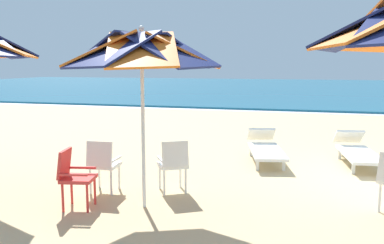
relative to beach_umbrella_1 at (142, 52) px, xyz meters
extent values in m
cube|color=#19607F|center=(3.92, 31.03, -2.18)|extent=(80.00, 36.00, 0.10)
cube|color=white|center=(3.92, 12.73, -2.23)|extent=(80.00, 0.70, 0.01)
cube|color=navy|center=(2.90, -0.01, 0.27)|extent=(1.42, 1.33, 0.57)
cube|color=orange|center=(2.90, -0.48, 0.27)|extent=(1.40, 1.34, 0.57)
cylinder|color=white|center=(3.27, 0.68, -2.02)|extent=(0.04, 0.04, 0.41)
cylinder|color=silver|center=(0.00, 0.00, -1.18)|extent=(0.05, 0.05, 2.10)
cube|color=orange|center=(0.50, 0.21, 0.03)|extent=(1.24, 1.19, 0.51)
cube|color=navy|center=(0.21, 0.50, 0.03)|extent=(1.18, 1.26, 0.51)
cube|color=orange|center=(-0.21, 0.50, 0.03)|extent=(1.19, 1.24, 0.51)
cube|color=navy|center=(-0.50, 0.21, 0.03)|extent=(1.26, 1.18, 0.51)
cube|color=orange|center=(-0.50, -0.21, 0.03)|extent=(1.24, 1.19, 0.51)
cube|color=navy|center=(-0.21, -0.50, 0.03)|extent=(1.18, 1.26, 0.51)
cube|color=orange|center=(0.21, -0.50, 0.03)|extent=(1.19, 1.24, 0.51)
cube|color=navy|center=(0.50, -0.21, 0.03)|extent=(1.26, 1.18, 0.51)
sphere|color=silver|center=(0.00, 0.00, 0.32)|extent=(0.08, 0.08, 0.08)
cube|color=white|center=(-0.90, 0.52, -1.79)|extent=(0.48, 0.48, 0.05)
cube|color=white|center=(-0.88, 0.32, -1.57)|extent=(0.42, 0.13, 0.40)
cube|color=white|center=(-1.10, 0.51, -1.68)|extent=(0.07, 0.40, 0.03)
cube|color=white|center=(-0.70, 0.54, -1.68)|extent=(0.07, 0.40, 0.03)
cylinder|color=white|center=(-1.09, 0.68, -2.02)|extent=(0.04, 0.04, 0.41)
cylinder|color=white|center=(-0.74, 0.71, -2.02)|extent=(0.04, 0.04, 0.41)
cylinder|color=white|center=(-1.06, 0.33, -2.02)|extent=(0.04, 0.04, 0.41)
cylinder|color=white|center=(-0.71, 0.36, -2.02)|extent=(0.04, 0.04, 0.41)
cube|color=white|center=(0.16, 0.83, -1.79)|extent=(0.60, 0.60, 0.05)
cube|color=white|center=(0.27, 0.66, -1.57)|extent=(0.41, 0.30, 0.40)
cube|color=white|center=(-0.01, 0.72, -1.68)|extent=(0.24, 0.36, 0.03)
cube|color=white|center=(0.33, 0.93, -1.68)|extent=(0.24, 0.36, 0.03)
cylinder|color=white|center=(-0.08, 0.89, -2.02)|extent=(0.04, 0.04, 0.41)
cylinder|color=white|center=(0.22, 1.07, -2.02)|extent=(0.04, 0.04, 0.41)
cylinder|color=white|center=(0.10, 0.59, -2.02)|extent=(0.04, 0.04, 0.41)
cylinder|color=white|center=(0.40, 0.77, -2.02)|extent=(0.04, 0.04, 0.41)
cube|color=red|center=(-0.88, -0.30, -1.79)|extent=(0.52, 0.52, 0.05)
cube|color=red|center=(-1.08, -0.34, -1.57)|extent=(0.18, 0.43, 0.40)
cube|color=red|center=(-0.92, -0.11, -1.68)|extent=(0.40, 0.12, 0.03)
cube|color=red|center=(-0.84, -0.50, -1.68)|extent=(0.40, 0.12, 0.03)
cylinder|color=red|center=(-0.75, -0.09, -2.02)|extent=(0.04, 0.04, 0.41)
cylinder|color=red|center=(-0.67, -0.44, -2.02)|extent=(0.04, 0.04, 0.41)
cylinder|color=red|center=(-1.09, -0.16, -2.02)|extent=(0.04, 0.04, 0.41)
cylinder|color=red|center=(-1.02, -0.51, -2.02)|extent=(0.04, 0.04, 0.41)
cube|color=white|center=(3.31, 3.41, -1.98)|extent=(0.84, 1.77, 0.06)
cube|color=white|center=(3.18, 4.46, -1.79)|extent=(0.66, 0.55, 0.36)
cube|color=white|center=(3.64, 2.81, -2.12)|extent=(0.06, 0.06, 0.22)
cube|color=white|center=(3.13, 2.75, -2.12)|extent=(0.06, 0.06, 0.22)
cube|color=white|center=(3.49, 4.08, -2.12)|extent=(0.06, 0.06, 0.22)
cube|color=white|center=(2.98, 4.01, -2.12)|extent=(0.06, 0.06, 0.22)
cube|color=white|center=(1.46, 3.21, -1.98)|extent=(1.00, 1.80, 0.06)
cube|color=white|center=(1.22, 4.24, -1.79)|extent=(0.70, 0.60, 0.36)
cube|color=white|center=(1.85, 2.65, -2.12)|extent=(0.06, 0.06, 0.22)
cube|color=white|center=(1.35, 2.53, -2.12)|extent=(0.06, 0.06, 0.22)
cube|color=white|center=(1.57, 3.89, -2.12)|extent=(0.06, 0.06, 0.22)
cube|color=white|center=(1.07, 3.78, -2.12)|extent=(0.06, 0.06, 0.22)
camera|label=1|loc=(2.23, -5.41, -0.16)|focal=38.68mm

